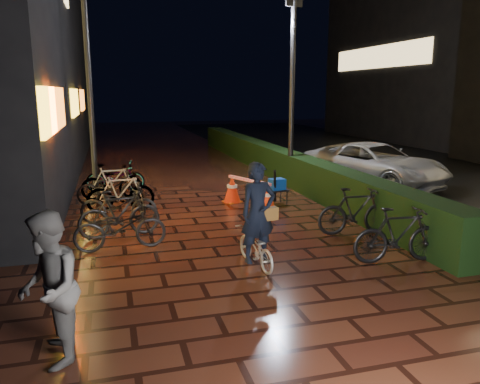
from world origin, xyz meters
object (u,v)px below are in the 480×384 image
object	(u,v)px
bystander_person	(49,289)
van	(374,164)
cart_assembly	(277,186)
cyclist	(257,229)
traffic_barrier	(249,193)

from	to	relation	value
bystander_person	van	size ratio (longest dim) A/B	0.36
bystander_person	van	xyz separation A→B (m)	(8.88, 8.10, -0.19)
van	cart_assembly	world-z (taller)	van
van	cyclist	size ratio (longest dim) A/B	2.64
bystander_person	cart_assembly	xyz separation A→B (m)	(4.94, 6.39, -0.35)
traffic_barrier	cart_assembly	distance (m)	0.80
cart_assembly	cyclist	bearing A→B (deg)	-114.14
van	traffic_barrier	size ratio (longest dim) A/B	2.69
bystander_person	traffic_barrier	bearing A→B (deg)	142.61
van	traffic_barrier	bearing A→B (deg)	178.01
van	cart_assembly	size ratio (longest dim) A/B	4.85
traffic_barrier	bystander_person	bearing A→B (deg)	-123.23
bystander_person	cart_assembly	world-z (taller)	bystander_person
cyclist	traffic_barrier	world-z (taller)	cyclist
cart_assembly	bystander_person	bearing A→B (deg)	-127.70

